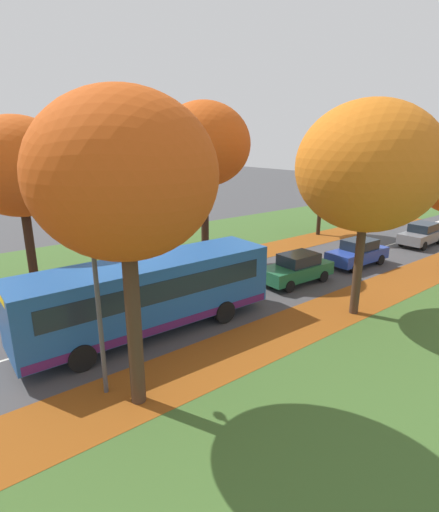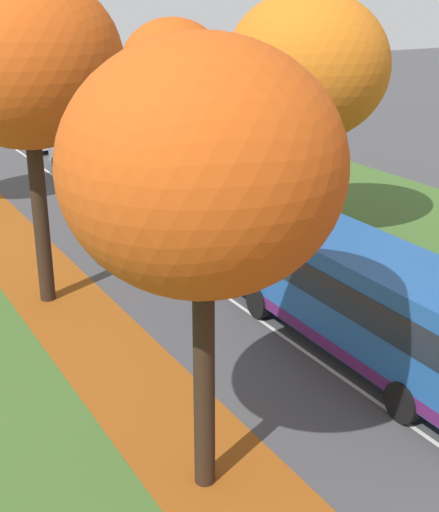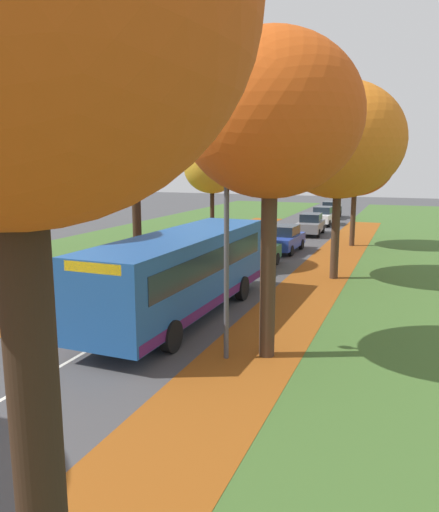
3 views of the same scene
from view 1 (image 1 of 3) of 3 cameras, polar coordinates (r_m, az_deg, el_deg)
grass_verge_left at (r=29.09m, az=-5.75°, el=1.36°), size 12.00×90.00×0.01m
leaf_litter_left at (r=22.47m, az=-12.32°, el=-3.54°), size 2.80×60.00×0.00m
leaf_litter_right at (r=15.40m, az=3.46°, el=-12.92°), size 2.80×60.00×0.00m
road_centre_line at (r=22.22m, az=7.19°, el=-3.52°), size 0.12×80.00×0.01m
tree_left_near at (r=19.91m, az=-26.72°, el=11.24°), size 4.86×4.86×8.55m
tree_left_mid at (r=24.09m, az=-2.21°, el=15.58°), size 5.41×5.41×9.65m
tree_left_far at (r=32.78m, az=14.48°, el=11.60°), size 4.18×4.18×6.94m
tree_right_near at (r=10.57m, az=-13.49°, el=10.94°), size 4.84×4.84×8.84m
tree_right_mid at (r=17.62m, az=20.51°, el=11.81°), size 5.89×5.89×9.10m
streetlamp_right at (r=12.16m, az=-17.82°, el=-2.67°), size 1.89×0.28×6.00m
bus at (r=16.14m, az=-10.06°, el=-5.07°), size 2.80×10.44×2.98m
car_green_lead at (r=21.92m, az=10.98°, el=-1.75°), size 1.91×4.26×1.62m
car_blue_following at (r=25.90m, az=19.15°, el=0.46°), size 1.87×4.24×1.62m
car_grey_third_in_line at (r=32.68m, az=26.93°, el=2.78°), size 1.92×4.27×1.62m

